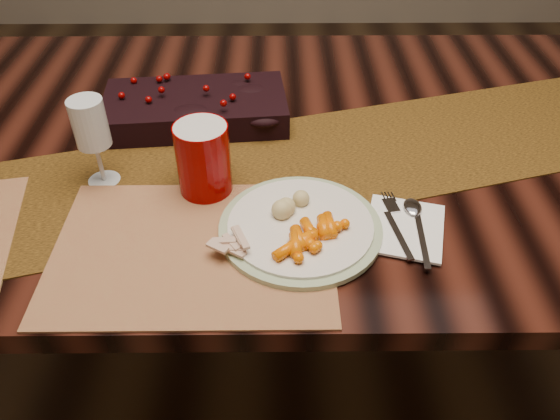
{
  "coord_description": "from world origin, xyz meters",
  "views": [
    {
      "loc": [
        -0.04,
        -0.95,
        1.35
      ],
      "look_at": [
        -0.04,
        -0.3,
        0.8
      ],
      "focal_mm": 35.0,
      "sensor_mm": 36.0,
      "label": 1
    }
  ],
  "objects_px": {
    "dinner_plate": "(300,227)",
    "napkin": "(405,228)",
    "dining_table": "(294,262)",
    "placemat_main": "(193,248)",
    "wine_glass": "(95,143)",
    "baby_carrots": "(303,238)",
    "turkey_shreds": "(229,244)",
    "red_cup": "(203,159)",
    "centerpiece": "(195,104)",
    "mashed_potatoes": "(288,199)"
  },
  "relations": [
    {
      "from": "centerpiece",
      "to": "dinner_plate",
      "type": "distance_m",
      "value": 0.41
    },
    {
      "from": "baby_carrots",
      "to": "wine_glass",
      "type": "xyz_separation_m",
      "value": [
        -0.35,
        0.18,
        0.05
      ]
    },
    {
      "from": "dinner_plate",
      "to": "napkin",
      "type": "relative_size",
      "value": 1.87
    },
    {
      "from": "turkey_shreds",
      "to": "wine_glass",
      "type": "height_order",
      "value": "wine_glass"
    },
    {
      "from": "dining_table",
      "to": "napkin",
      "type": "distance_m",
      "value": 0.51
    },
    {
      "from": "turkey_shreds",
      "to": "napkin",
      "type": "relative_size",
      "value": 0.53
    },
    {
      "from": "placemat_main",
      "to": "wine_glass",
      "type": "height_order",
      "value": "wine_glass"
    },
    {
      "from": "mashed_potatoes",
      "to": "turkey_shreds",
      "type": "distance_m",
      "value": 0.13
    },
    {
      "from": "centerpiece",
      "to": "placemat_main",
      "type": "xyz_separation_m",
      "value": [
        0.04,
        -0.39,
        -0.04
      ]
    },
    {
      "from": "centerpiece",
      "to": "mashed_potatoes",
      "type": "relative_size",
      "value": 5.06
    },
    {
      "from": "mashed_potatoes",
      "to": "red_cup",
      "type": "bearing_deg",
      "value": 152.86
    },
    {
      "from": "placemat_main",
      "to": "dinner_plate",
      "type": "relative_size",
      "value": 1.65
    },
    {
      "from": "dinner_plate",
      "to": "baby_carrots",
      "type": "bearing_deg",
      "value": -88.21
    },
    {
      "from": "placemat_main",
      "to": "wine_glass",
      "type": "relative_size",
      "value": 2.65
    },
    {
      "from": "dining_table",
      "to": "baby_carrots",
      "type": "xyz_separation_m",
      "value": [
        -0.0,
        -0.34,
        0.4
      ]
    },
    {
      "from": "centerpiece",
      "to": "mashed_potatoes",
      "type": "bearing_deg",
      "value": -59.02
    },
    {
      "from": "baby_carrots",
      "to": "napkin",
      "type": "distance_m",
      "value": 0.18
    },
    {
      "from": "dinner_plate",
      "to": "baby_carrots",
      "type": "xyz_separation_m",
      "value": [
        0.0,
        -0.04,
        0.02
      ]
    },
    {
      "from": "dining_table",
      "to": "turkey_shreds",
      "type": "relative_size",
      "value": 24.04
    },
    {
      "from": "centerpiece",
      "to": "wine_glass",
      "type": "xyz_separation_m",
      "value": [
        -0.15,
        -0.21,
        0.04
      ]
    },
    {
      "from": "dining_table",
      "to": "dinner_plate",
      "type": "xyz_separation_m",
      "value": [
        -0.01,
        -0.3,
        0.39
      ]
    },
    {
      "from": "placemat_main",
      "to": "turkey_shreds",
      "type": "height_order",
      "value": "turkey_shreds"
    },
    {
      "from": "dinner_plate",
      "to": "napkin",
      "type": "xyz_separation_m",
      "value": [
        0.17,
        0.0,
        -0.0
      ]
    },
    {
      "from": "centerpiece",
      "to": "red_cup",
      "type": "bearing_deg",
      "value": -79.83
    },
    {
      "from": "placemat_main",
      "to": "baby_carrots",
      "type": "xyz_separation_m",
      "value": [
        0.17,
        -0.01,
        0.03
      ]
    },
    {
      "from": "dining_table",
      "to": "wine_glass",
      "type": "relative_size",
      "value": 10.87
    },
    {
      "from": "baby_carrots",
      "to": "wine_glass",
      "type": "bearing_deg",
      "value": 152.47
    },
    {
      "from": "baby_carrots",
      "to": "turkey_shreds",
      "type": "distance_m",
      "value": 0.11
    },
    {
      "from": "mashed_potatoes",
      "to": "red_cup",
      "type": "xyz_separation_m",
      "value": [
        -0.14,
        0.07,
        0.03
      ]
    },
    {
      "from": "dinner_plate",
      "to": "wine_glass",
      "type": "distance_m",
      "value": 0.39
    },
    {
      "from": "centerpiece",
      "to": "baby_carrots",
      "type": "bearing_deg",
      "value": -62.21
    },
    {
      "from": "placemat_main",
      "to": "mashed_potatoes",
      "type": "height_order",
      "value": "mashed_potatoes"
    },
    {
      "from": "dining_table",
      "to": "red_cup",
      "type": "xyz_separation_m",
      "value": [
        -0.17,
        -0.18,
        0.44
      ]
    },
    {
      "from": "turkey_shreds",
      "to": "red_cup",
      "type": "xyz_separation_m",
      "value": [
        -0.05,
        0.17,
        0.04
      ]
    },
    {
      "from": "dining_table",
      "to": "turkey_shreds",
      "type": "height_order",
      "value": "turkey_shreds"
    },
    {
      "from": "dinner_plate",
      "to": "napkin",
      "type": "distance_m",
      "value": 0.17
    },
    {
      "from": "dining_table",
      "to": "dinner_plate",
      "type": "bearing_deg",
      "value": -91.02
    },
    {
      "from": "centerpiece",
      "to": "dinner_plate",
      "type": "height_order",
      "value": "centerpiece"
    },
    {
      "from": "napkin",
      "to": "red_cup",
      "type": "bearing_deg",
      "value": 177.17
    },
    {
      "from": "dinner_plate",
      "to": "turkey_shreds",
      "type": "distance_m",
      "value": 0.13
    },
    {
      "from": "mashed_potatoes",
      "to": "napkin",
      "type": "xyz_separation_m",
      "value": [
        0.19,
        -0.04,
        -0.03
      ]
    },
    {
      "from": "centerpiece",
      "to": "baby_carrots",
      "type": "height_order",
      "value": "centerpiece"
    },
    {
      "from": "red_cup",
      "to": "dining_table",
      "type": "bearing_deg",
      "value": 47.49
    },
    {
      "from": "placemat_main",
      "to": "dinner_plate",
      "type": "xyz_separation_m",
      "value": [
        0.17,
        0.04,
        0.01
      ]
    },
    {
      "from": "turkey_shreds",
      "to": "dining_table",
      "type": "bearing_deg",
      "value": 71.77
    },
    {
      "from": "dining_table",
      "to": "red_cup",
      "type": "height_order",
      "value": "red_cup"
    },
    {
      "from": "centerpiece",
      "to": "napkin",
      "type": "distance_m",
      "value": 0.51
    },
    {
      "from": "turkey_shreds",
      "to": "napkin",
      "type": "bearing_deg",
      "value": 11.81
    },
    {
      "from": "centerpiece",
      "to": "napkin",
      "type": "bearing_deg",
      "value": -42.68
    },
    {
      "from": "dinner_plate",
      "to": "wine_glass",
      "type": "xyz_separation_m",
      "value": [
        -0.35,
        0.14,
        0.07
      ]
    }
  ]
}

